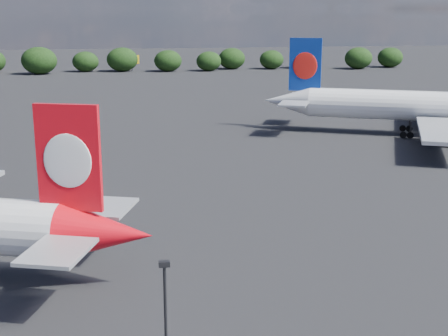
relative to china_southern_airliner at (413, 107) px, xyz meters
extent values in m
plane|color=black|center=(-56.62, 0.01, -4.92)|extent=(500.00, 500.00, 0.00)
cone|color=red|center=(-50.45, -52.76, -0.42)|extent=(8.27, 6.59, 4.50)
cube|color=red|center=(-53.00, -51.89, 5.35)|extent=(4.84, 2.02, 8.11)
ellipsoid|color=white|center=(-53.09, -52.15, 5.18)|extent=(3.64, 1.39, 4.14)
ellipsoid|color=white|center=(-52.92, -51.64, 5.18)|extent=(3.64, 1.39, 4.14)
cube|color=#A0A2A8|center=(-53.75, -56.87, -0.06)|extent=(5.58, 6.42, 0.27)
cube|color=#A0A2A8|center=(-50.55, -47.49, -0.06)|extent=(5.58, 6.42, 0.27)
cylinder|color=white|center=(1.58, -0.71, 0.16)|extent=(37.35, 20.40, 5.08)
cone|color=white|center=(-19.77, 8.83, 0.16)|extent=(9.50, 7.96, 5.08)
cube|color=navy|center=(-16.98, 7.59, 6.67)|extent=(5.31, 2.75, 9.15)
ellipsoid|color=red|center=(-17.11, 7.31, 6.48)|extent=(3.98, 1.93, 4.68)
ellipsoid|color=red|center=(-16.86, 7.87, 6.48)|extent=(3.98, 1.93, 4.68)
cube|color=#A0A2A8|center=(-20.19, 2.90, 0.57)|extent=(6.67, 7.44, 0.30)
cube|color=#A0A2A8|center=(-15.63, 13.11, 0.57)|extent=(6.67, 7.44, 0.30)
cube|color=#A0A2A8|center=(-1.95, -13.60, -1.47)|extent=(14.33, 21.26, 0.56)
cube|color=#A0A2A8|center=(8.83, 10.53, -1.47)|extent=(14.33, 21.26, 0.56)
cylinder|color=#A0A2A8|center=(8.61, 5.06, -2.79)|extent=(5.76, 4.58, 2.74)
cube|color=#A0A2A8|center=(8.61, 5.06, -2.08)|extent=(2.17, 1.19, 1.22)
cylinder|color=black|center=(-1.52, -2.66, -3.40)|extent=(0.38, 0.38, 2.54)
cylinder|color=black|center=(-1.52, -2.66, -4.36)|extent=(1.21, 0.87, 1.12)
cylinder|color=black|center=(-2.54, -2.21, -4.36)|extent=(1.21, 0.87, 1.12)
cylinder|color=black|center=(0.97, 2.91, -3.40)|extent=(0.38, 0.38, 2.54)
cylinder|color=black|center=(0.97, 2.91, -4.36)|extent=(1.21, 0.87, 1.12)
cylinder|color=black|center=(-0.05, 3.36, -4.36)|extent=(1.21, 0.87, 1.12)
cube|color=black|center=(-47.23, -69.88, 4.04)|extent=(0.55, 0.30, 0.28)
cube|color=#13621A|center=(-74.62, 116.01, -1.72)|extent=(6.00, 0.30, 2.60)
cylinder|color=gray|center=(-77.12, 116.01, -3.92)|extent=(0.20, 0.20, 2.00)
cylinder|color=gray|center=(-72.12, 116.01, -3.92)|extent=(0.20, 0.20, 2.00)
cube|color=yellow|center=(-44.62, 122.01, -0.92)|extent=(5.00, 0.30, 3.00)
cylinder|color=gray|center=(-44.62, 122.01, -3.67)|extent=(0.30, 0.30, 2.50)
ellipsoid|color=black|center=(-75.03, 116.41, -0.45)|extent=(11.63, 9.84, 8.94)
ellipsoid|color=black|center=(-60.40, 122.46, -1.48)|extent=(8.95, 7.57, 6.89)
ellipsoid|color=black|center=(-47.93, 121.26, -0.83)|extent=(10.65, 9.01, 8.19)
ellipsoid|color=black|center=(-32.43, 118.74, -1.26)|extent=(9.52, 8.06, 7.32)
ellipsoid|color=black|center=(-18.31, 118.26, -1.56)|extent=(8.74, 7.40, 6.72)
ellipsoid|color=black|center=(-9.13, 124.01, -1.20)|extent=(9.68, 8.19, 7.45)
ellipsoid|color=black|center=(4.92, 121.66, -1.57)|extent=(8.72, 7.38, 6.71)
ellipsoid|color=black|center=(18.24, 122.63, -0.74)|extent=(10.87, 9.20, 8.36)
ellipsoid|color=black|center=(35.75, 116.79, -1.08)|extent=(10.00, 8.46, 7.69)
ellipsoid|color=black|center=(49.68, 120.93, -1.29)|extent=(9.44, 7.99, 7.26)
camera|label=1|loc=(-49.00, -98.28, 16.14)|focal=50.00mm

